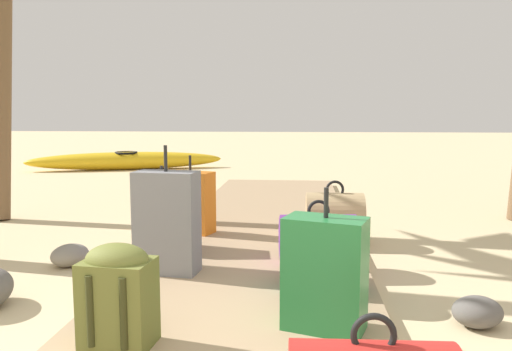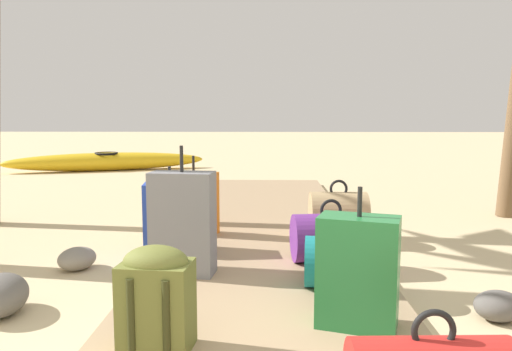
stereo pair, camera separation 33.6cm
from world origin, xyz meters
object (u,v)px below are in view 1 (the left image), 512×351
suitcase_green (325,274)px  suitcase_orange (191,202)px  duffel_bag_purple (318,238)px  kayak (126,161)px  suitcase_grey (167,222)px  suitcase_blue (163,215)px  duffel_bag_teal (323,264)px  backpack_olive (118,292)px  duffel_bag_tan (334,214)px

suitcase_green → suitcase_orange: suitcase_green is taller
duffel_bag_purple → kayak: duffel_bag_purple is taller
suitcase_grey → duffel_bag_purple: bearing=17.3°
suitcase_blue → duffel_bag_teal: bearing=-34.2°
suitcase_green → backpack_olive: bearing=-164.1°
suitcase_blue → backpack_olive: bearing=-81.1°
duffel_bag_tan → kayak: 7.12m
backpack_olive → suitcase_blue: 1.74m
suitcase_grey → backpack_olive: (0.07, -1.11, -0.09)m
duffel_bag_tan → backpack_olive: 2.54m
backpack_olive → suitcase_blue: bearing=98.9°
duffel_bag_tan → suitcase_blue: 1.52m
duffel_bag_purple → suitcase_orange: size_ratio=0.83×
duffel_bag_tan → suitcase_grey: bearing=-136.4°
duffel_bag_tan → suitcase_green: bearing=-95.1°
duffel_bag_purple → suitcase_orange: 1.43m
backpack_olive → duffel_bag_purple: bearing=55.7°
kayak → suitcase_grey: bearing=-68.2°
duffel_bag_tan → suitcase_blue: suitcase_blue is taller
duffel_bag_teal → suitcase_blue: suitcase_blue is taller
duffel_bag_tan → suitcase_green: (-0.18, -1.99, 0.09)m
backpack_olive → kayak: size_ratio=0.12×
duffel_bag_tan → duffel_bag_purple: bearing=-101.7°
duffel_bag_purple → duffel_bag_tan: (0.17, 0.83, 0.02)m
kayak → duffel_bag_purple: bearing=-60.1°
suitcase_grey → kayak: 7.57m
suitcase_green → duffel_bag_teal: 0.60m
duffel_bag_teal → suitcase_blue: size_ratio=0.76×
duffel_bag_purple → suitcase_grey: (-1.04, -0.32, 0.17)m
backpack_olive → suitcase_blue: (-0.27, 1.72, 0.01)m
suitcase_green → suitcase_orange: size_ratio=1.02×
duffel_bag_teal → backpack_olive: 1.31m
suitcase_grey → duffel_bag_teal: 1.10m
duffel_bag_tan → kayak: bearing=124.4°
suitcase_green → duffel_bag_teal: size_ratio=1.41×
backpack_olive → kayak: backpack_olive is taller
duffel_bag_purple → kayak: size_ratio=0.15×
duffel_bag_purple → kayak: 7.73m
duffel_bag_tan → backpack_olive: duffel_bag_tan is taller
duffel_bag_teal → backpack_olive: backpack_olive is taller
suitcase_grey → duffel_bag_teal: size_ratio=1.71×
suitcase_orange → suitcase_green: bearing=-60.5°
duffel_bag_purple → backpack_olive: backpack_olive is taller
suitcase_green → backpack_olive: size_ratio=1.47×
suitcase_orange → suitcase_blue: bearing=-100.5°
suitcase_grey → suitcase_orange: suitcase_grey is taller
suitcase_grey → kayak: (-2.80, 7.03, -0.24)m
suitcase_green → duffel_bag_teal: bearing=88.3°
duffel_bag_purple → suitcase_green: size_ratio=0.82×
duffel_bag_tan → suitcase_orange: bearing=179.1°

